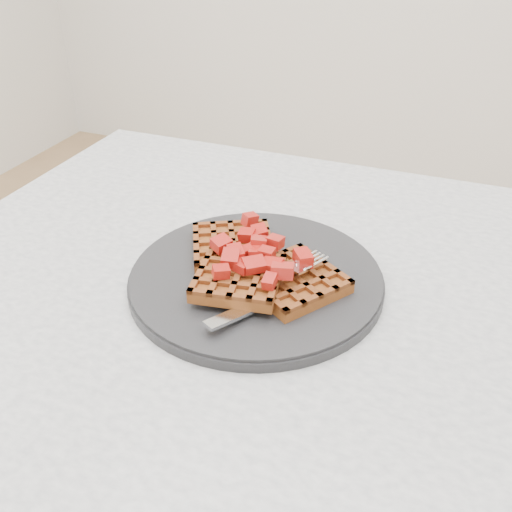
% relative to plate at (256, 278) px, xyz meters
% --- Properties ---
extents(table, '(1.20, 0.80, 0.75)m').
position_rel_plate_xyz_m(table, '(0.15, -0.01, -0.12)').
color(table, silver).
rests_on(table, ground).
extents(plate, '(0.31, 0.31, 0.02)m').
position_rel_plate_xyz_m(plate, '(0.00, 0.00, 0.00)').
color(plate, black).
rests_on(plate, table).
extents(waffles, '(0.23, 0.20, 0.03)m').
position_rel_plate_xyz_m(waffles, '(0.00, -0.00, 0.02)').
color(waffles, brown).
rests_on(waffles, plate).
extents(strawberry_pile, '(0.15, 0.15, 0.02)m').
position_rel_plate_xyz_m(strawberry_pile, '(0.00, -0.00, 0.05)').
color(strawberry_pile, '#8B0705').
rests_on(strawberry_pile, waffles).
extents(fork, '(0.10, 0.17, 0.02)m').
position_rel_plate_xyz_m(fork, '(0.04, -0.04, 0.02)').
color(fork, silver).
rests_on(fork, plate).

